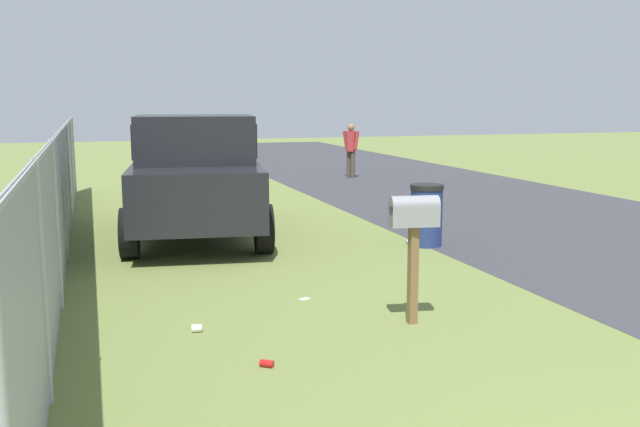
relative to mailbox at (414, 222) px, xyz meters
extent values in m
cube|color=brown|center=(0.00, 0.00, -0.57)|extent=(0.09, 0.09, 1.05)
cube|color=gray|center=(0.00, 0.00, 0.06)|extent=(0.28, 0.53, 0.22)
cylinder|color=gray|center=(0.00, 0.00, 0.17)|extent=(0.28, 0.53, 0.20)
cube|color=red|center=(0.11, 0.00, 0.13)|extent=(0.02, 0.04, 0.18)
cube|color=black|center=(5.58, 1.46, -0.22)|extent=(5.09, 2.64, 0.90)
cube|color=black|center=(5.00, 1.54, 0.61)|extent=(1.89, 2.05, 0.76)
cube|color=black|center=(5.00, 1.54, 0.61)|extent=(1.84, 2.08, 0.53)
cube|color=black|center=(6.52, 0.40, 0.29)|extent=(2.52, 0.42, 0.12)
cube|color=black|center=(6.76, 2.23, 0.29)|extent=(2.52, 0.42, 0.12)
cylinder|color=black|center=(3.85, 0.68, -0.72)|extent=(0.79, 0.36, 0.76)
cylinder|color=black|center=(4.12, 2.67, -0.72)|extent=(0.79, 0.36, 0.76)
cylinder|color=black|center=(7.03, 0.25, -0.72)|extent=(0.79, 0.36, 0.76)
cylinder|color=black|center=(7.30, 2.23, -0.72)|extent=(0.79, 0.36, 0.76)
cylinder|color=navy|center=(3.59, -1.95, -0.64)|extent=(0.51, 0.51, 0.92)
cylinder|color=black|center=(3.59, -1.95, -0.14)|extent=(0.54, 0.54, 0.08)
cylinder|color=#4C4238|center=(13.26, -4.33, -0.69)|extent=(0.14, 0.14, 0.80)
cylinder|color=#4C4238|center=(13.37, -4.25, -0.69)|extent=(0.14, 0.14, 0.80)
cylinder|color=#B23333|center=(13.32, -4.29, 0.01)|extent=(0.30, 0.30, 0.60)
sphere|color=#8C6647|center=(13.32, -4.29, 0.42)|extent=(0.22, 0.22, 0.22)
cylinder|color=#B23333|center=(13.16, -4.41, 0.04)|extent=(0.09, 0.17, 0.55)
cylinder|color=#B23333|center=(13.48, -4.18, 0.04)|extent=(0.09, 0.17, 0.55)
cylinder|color=#9EA3A8|center=(-0.94, 3.56, -0.14)|extent=(0.07, 0.07, 1.91)
cylinder|color=#9EA3A8|center=(1.72, 3.56, -0.14)|extent=(0.07, 0.07, 1.91)
cylinder|color=#9EA3A8|center=(4.39, 3.56, -0.14)|extent=(0.07, 0.07, 1.91)
cylinder|color=#9EA3A8|center=(7.05, 3.56, -0.14)|extent=(0.07, 0.07, 1.91)
cylinder|color=#9EA3A8|center=(9.71, 3.56, -0.14)|extent=(0.07, 0.07, 1.91)
cylinder|color=#9EA3A8|center=(12.37, 3.56, -0.14)|extent=(0.07, 0.07, 1.91)
cube|color=#9EA3A8|center=(4.39, 3.56, 0.79)|extent=(15.97, 0.04, 0.04)
cube|color=gray|center=(4.39, 3.56, -0.14)|extent=(15.97, 0.01, 1.91)
cylinder|color=silver|center=(3.81, -1.76, -1.06)|extent=(0.08, 0.13, 0.07)
cylinder|color=red|center=(-0.73, 1.76, -1.06)|extent=(0.12, 0.14, 0.07)
cylinder|color=white|center=(0.42, 2.21, -1.06)|extent=(0.10, 0.11, 0.08)
cube|color=silver|center=(1.23, 0.82, -1.09)|extent=(0.12, 0.14, 0.01)
camera|label=1|loc=(-6.55, 3.16, 1.26)|focal=39.64mm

